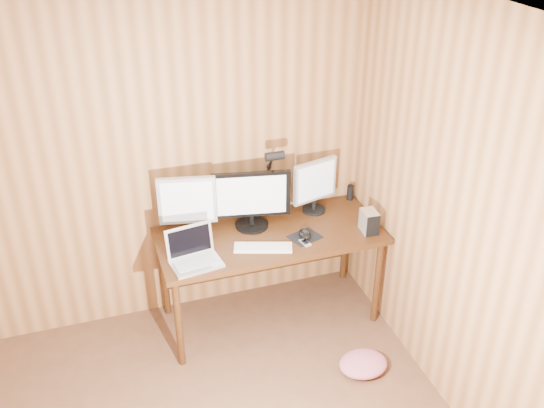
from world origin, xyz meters
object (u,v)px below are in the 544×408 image
monitor_right (315,185)px  speaker (350,192)px  desk (267,243)px  monitor_left (187,205)px  keyboard (263,247)px  mouse (305,234)px  monitor_center (251,199)px  phone (305,243)px  hard_drive (369,221)px  laptop (193,254)px  desk_lamp (272,172)px

monitor_right → speaker: bearing=-1.6°
desk → speaker: speaker is taller
monitor_left → keyboard: 0.60m
monitor_right → mouse: bearing=-136.3°
keyboard → mouse: size_ratio=3.44×
monitor_center → phone: bearing=-38.7°
monitor_right → keyboard: monitor_right is taller
monitor_right → hard_drive: bearing=-71.3°
monitor_right → speaker: 0.38m
monitor_center → keyboard: (-0.01, -0.31, -0.22)m
monitor_left → monitor_right: 0.96m
hard_drive → monitor_right: bearing=127.3°
desk → mouse: 0.33m
laptop → phone: 0.78m
desk → keyboard: (-0.10, -0.24, 0.13)m
desk → monitor_left: 0.66m
monitor_right → laptop: 1.08m
keyboard → speaker: 0.97m
hard_drive → desk_lamp: desk_lamp is taller
monitor_right → phone: monitor_right is taller
monitor_center → keyboard: monitor_center is taller
monitor_left → desk_lamp: desk_lamp is taller
monitor_left → hard_drive: monitor_left is taller
laptop → monitor_center: bearing=23.4°
desk_lamp → desk: bearing=-113.3°
monitor_right → phone: 0.51m
monitor_right → speaker: size_ratio=3.46×
hard_drive → phone: size_ratio=1.58×
monitor_left → phone: (0.74, -0.36, -0.24)m
laptop → desk: bearing=13.7°
mouse → desk_lamp: size_ratio=0.20×
monitor_left → laptop: (-0.04, -0.33, -0.19)m
mouse → phone: (-0.03, -0.08, -0.02)m
keyboard → mouse: mouse is taller
monitor_center → monitor_left: 0.45m
laptop → mouse: (0.80, 0.04, -0.03)m
phone → desk_lamp: desk_lamp is taller
phone → desk_lamp: (-0.10, 0.43, 0.36)m
monitor_center → keyboard: 0.38m
monitor_center → speaker: size_ratio=4.60×
hard_drive → speaker: hard_drive is taller
laptop → mouse: bearing=-5.3°
mouse → monitor_right: bearing=49.4°
speaker → keyboard: bearing=-152.1°
monitor_center → keyboard: bearing=-81.0°
desk → hard_drive: 0.76m
monitor_center → monitor_right: size_ratio=1.33×
desk → keyboard: 0.29m
keyboard → desk_lamp: (0.20, 0.40, 0.35)m
monitor_center → monitor_right: 0.51m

